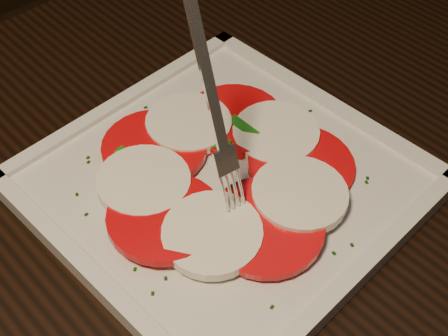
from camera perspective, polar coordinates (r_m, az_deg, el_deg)
The scene contains 5 objects.
table at distance 0.69m, azimuth 3.98°, elevation -5.36°, with size 1.25×0.88×0.75m.
chair at distance 1.29m, azimuth -18.75°, elevation 13.87°, with size 0.42×0.42×0.93m.
plate at distance 0.59m, azimuth -0.00°, elevation -1.47°, with size 0.32×0.32×0.01m, color silver.
caprese_salad at distance 0.58m, azimuth -0.01°, elevation -0.35°, with size 0.25×0.26×0.03m.
fork at distance 0.49m, azimuth -1.44°, elevation 5.97°, with size 0.03×0.07×0.18m, color white, non-canonical shape.
Camera 1 is at (-0.26, -0.28, 1.20)m, focal length 50.00 mm.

